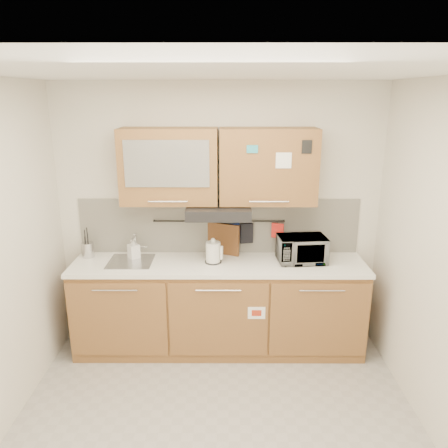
{
  "coord_description": "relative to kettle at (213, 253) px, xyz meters",
  "views": [
    {
      "loc": [
        0.06,
        -2.72,
        2.47
      ],
      "look_at": [
        0.05,
        1.05,
        1.35
      ],
      "focal_mm": 35.0,
      "sensor_mm": 36.0,
      "label": 1
    }
  ],
  "objects": [
    {
      "name": "wall_back",
      "position": [
        0.05,
        0.31,
        0.28
      ],
      "size": [
        3.2,
        0.0,
        3.2
      ],
      "primitive_type": "plane",
      "rotation": [
        1.57,
        0.0,
        0.0
      ],
      "color": "silver",
      "rests_on": "ground"
    },
    {
      "name": "microwave",
      "position": [
        0.85,
        0.03,
        0.03
      ],
      "size": [
        0.48,
        0.35,
        0.25
      ],
      "primitive_type": "imported",
      "rotation": [
        0.0,
        0.0,
        0.09
      ],
      "color": "#999999",
      "rests_on": "countertop"
    },
    {
      "name": "dark_pouch",
      "position": [
        0.33,
        0.24,
        0.12
      ],
      "size": [
        0.13,
        0.06,
        0.2
      ],
      "primitive_type": "cube",
      "rotation": [
        0.0,
        0.0,
        0.21
      ],
      "color": "black",
      "rests_on": "utensil_rail"
    },
    {
      "name": "sink",
      "position": [
        -0.8,
        0.01,
        -0.09
      ],
      "size": [
        0.42,
        0.4,
        0.26
      ],
      "color": "silver",
      "rests_on": "countertop"
    },
    {
      "name": "cutting_board",
      "position": [
        0.07,
        0.24,
        -0.02
      ],
      "size": [
        0.36,
        0.18,
        0.48
      ],
      "primitive_type": "cube",
      "rotation": [
        0.0,
        0.0,
        -0.41
      ],
      "color": "brown",
      "rests_on": "utensil_rail"
    },
    {
      "name": "kettle",
      "position": [
        0.0,
        0.0,
        0.0
      ],
      "size": [
        0.19,
        0.18,
        0.25
      ],
      "rotation": [
        0.0,
        0.0,
        -0.4
      ],
      "color": "silver",
      "rests_on": "countertop"
    },
    {
      "name": "base_cabinet",
      "position": [
        0.05,
        -0.0,
        -0.61
      ],
      "size": [
        2.8,
        0.64,
        0.88
      ],
      "color": "olive",
      "rests_on": "floor"
    },
    {
      "name": "pot_holder",
      "position": [
        0.64,
        0.24,
        0.15
      ],
      "size": [
        0.12,
        0.05,
        0.15
      ],
      "primitive_type": "cube",
      "rotation": [
        0.0,
        0.0,
        -0.31
      ],
      "color": "red",
      "rests_on": "utensil_rail"
    },
    {
      "name": "oven_mitt",
      "position": [
        0.2,
        0.24,
        0.13
      ],
      "size": [
        0.11,
        0.06,
        0.18
      ],
      "primitive_type": "cube",
      "rotation": [
        0.0,
        0.0,
        0.37
      ],
      "color": "navy",
      "rests_on": "utensil_rail"
    },
    {
      "name": "soap_bottle",
      "position": [
        -0.78,
        0.1,
        0.01
      ],
      "size": [
        0.14,
        0.14,
        0.22
      ],
      "primitive_type": "imported",
      "rotation": [
        0.0,
        0.0,
        0.66
      ],
      "color": "#999999",
      "rests_on": "countertop"
    },
    {
      "name": "utensil_rail",
      "position": [
        0.05,
        0.26,
        0.24
      ],
      "size": [
        1.3,
        0.02,
        0.02
      ],
      "primitive_type": "cylinder",
      "rotation": [
        0.0,
        1.57,
        0.0
      ],
      "color": "black",
      "rests_on": "backsplash"
    },
    {
      "name": "upper_cabinets",
      "position": [
        0.05,
        0.13,
        0.81
      ],
      "size": [
        1.82,
        0.37,
        0.7
      ],
      "color": "olive",
      "rests_on": "wall_back"
    },
    {
      "name": "range_hood",
      "position": [
        0.05,
        0.06,
        0.4
      ],
      "size": [
        0.6,
        0.46,
        0.1
      ],
      "primitive_type": "cube",
      "color": "black",
      "rests_on": "upper_cabinets"
    },
    {
      "name": "ceiling",
      "position": [
        0.05,
        -1.19,
        1.58
      ],
      "size": [
        3.2,
        3.2,
        0.0
      ],
      "primitive_type": "plane",
      "rotation": [
        3.14,
        0.0,
        0.0
      ],
      "color": "white",
      "rests_on": "wall_back"
    },
    {
      "name": "floor",
      "position": [
        0.05,
        -1.19,
        -1.02
      ],
      "size": [
        3.2,
        3.2,
        0.0
      ],
      "primitive_type": "plane",
      "color": "#9E9993",
      "rests_on": "ground"
    },
    {
      "name": "toaster",
      "position": [
        0.78,
        0.05,
        -0.01
      ],
      "size": [
        0.26,
        0.2,
        0.18
      ],
      "rotation": [
        0.0,
        0.0,
        -0.28
      ],
      "color": "black",
      "rests_on": "countertop"
    },
    {
      "name": "backsplash",
      "position": [
        0.05,
        0.29,
        0.18
      ],
      "size": [
        2.8,
        0.02,
        0.56
      ],
      "primitive_type": "cube",
      "color": "silver",
      "rests_on": "countertop"
    },
    {
      "name": "utensil_crock",
      "position": [
        -1.25,
        0.15,
        -0.02
      ],
      "size": [
        0.12,
        0.12,
        0.3
      ],
      "rotation": [
        0.0,
        0.0,
        -0.01
      ],
      "color": "#BABABF",
      "rests_on": "countertop"
    },
    {
      "name": "countertop",
      "position": [
        0.05,
        -0.0,
        -0.12
      ],
      "size": [
        2.82,
        0.62,
        0.04
      ],
      "primitive_type": "cube",
      "color": "white",
      "rests_on": "base_cabinet"
    }
  ]
}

